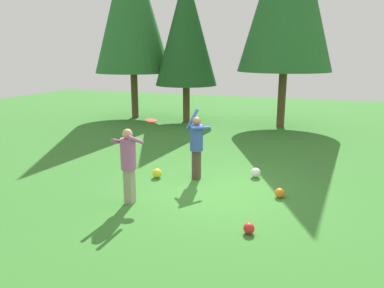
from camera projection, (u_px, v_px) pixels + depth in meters
ground_plane at (214, 190)px, 9.04m from camera, size 40.00×40.00×0.00m
person_thrower at (196, 142)px, 9.64m from camera, size 0.67×0.67×1.85m
person_catcher at (128, 160)px, 8.07m from camera, size 0.52×0.61×1.70m
frisbee at (151, 121)px, 8.79m from camera, size 0.37×0.37×0.06m
ball_red at (249, 228)px, 6.86m from camera, size 0.21×0.21×0.21m
ball_orange at (280, 193)px, 8.57m from camera, size 0.23×0.23×0.23m
ball_yellow at (157, 173)px, 9.93m from camera, size 0.25×0.25×0.25m
ball_white at (256, 173)px, 9.95m from camera, size 0.27×0.27×0.27m
tree_left at (186, 29)px, 17.01m from camera, size 2.91×2.91×6.96m
tree_far_left at (131, 3)px, 17.88m from camera, size 3.77×3.77×9.01m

